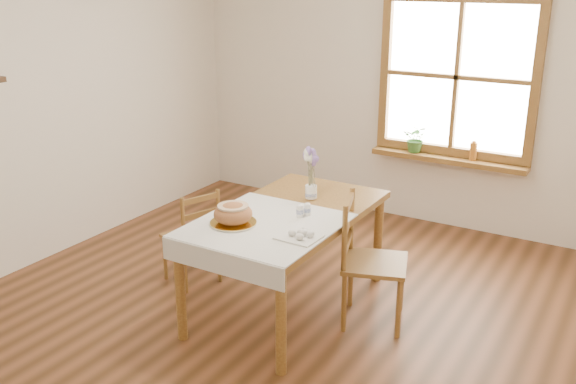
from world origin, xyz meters
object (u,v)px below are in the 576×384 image
object	(u,v)px
flower_vase	(311,193)
bread_plate	(233,223)
chair_right	(375,261)
chair_left	(191,235)
dining_table	(288,223)

from	to	relation	value
flower_vase	bread_plate	bearing A→B (deg)	-104.72
chair_right	bread_plate	distance (m)	1.02
chair_left	chair_right	xyz separation A→B (m)	(1.50, 0.15, 0.07)
chair_left	chair_right	world-z (taller)	chair_right
dining_table	bread_plate	world-z (taller)	bread_plate
chair_left	flower_vase	bearing A→B (deg)	131.01
chair_right	dining_table	bearing A→B (deg)	83.91
chair_right	flower_vase	bearing A→B (deg)	54.57
dining_table	chair_left	distance (m)	0.92
chair_left	bread_plate	xyz separation A→B (m)	(0.69, -0.38, 0.38)
bread_plate	chair_left	bearing A→B (deg)	151.00
chair_left	bread_plate	size ratio (longest dim) A/B	2.59
dining_table	bread_plate	size ratio (longest dim) A/B	5.28
chair_right	bread_plate	world-z (taller)	chair_right
chair_left	chair_right	bearing A→B (deg)	115.69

